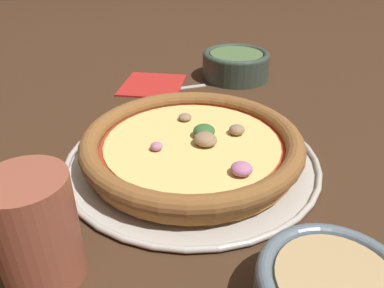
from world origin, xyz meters
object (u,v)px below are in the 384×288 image
object	(u,v)px
drinking_cup	(36,230)
fork	(164,90)
bowl_far	(236,64)
pizza	(192,144)
pizza_tray	(192,159)
napkin	(153,84)

from	to	relation	value
drinking_cup	fork	size ratio (longest dim) A/B	0.71
bowl_far	drinking_cup	size ratio (longest dim) A/B	1.28
pizza	fork	distance (m)	0.28
pizza_tray	pizza	world-z (taller)	pizza
bowl_far	fork	distance (m)	0.18
pizza	napkin	size ratio (longest dim) A/B	1.88
pizza_tray	bowl_far	size ratio (longest dim) A/B	2.48
pizza_tray	pizza	xyz separation A→B (m)	(0.00, 0.00, 0.03)
pizza	bowl_far	bearing A→B (deg)	155.25
bowl_far	fork	world-z (taller)	bowl_far
bowl_far	pizza	bearing A→B (deg)	-24.75
bowl_far	napkin	world-z (taller)	bowl_far
drinking_cup	fork	distance (m)	0.49
drinking_cup	napkin	world-z (taller)	drinking_cup
napkin	bowl_far	bearing A→B (deg)	96.20
fork	bowl_far	bearing A→B (deg)	-172.07
napkin	pizza_tray	bearing A→B (deg)	6.67
drinking_cup	napkin	bearing A→B (deg)	164.12
pizza	napkin	bearing A→B (deg)	-173.27
pizza	drinking_cup	world-z (taller)	drinking_cup
pizza	fork	size ratio (longest dim) A/B	1.95
drinking_cup	napkin	xyz separation A→B (m)	(-0.49, 0.14, -0.05)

